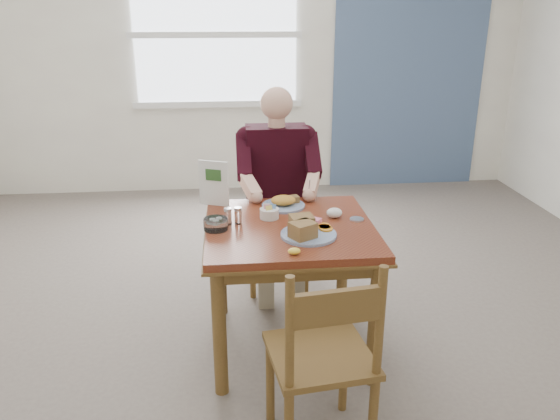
{
  "coord_description": "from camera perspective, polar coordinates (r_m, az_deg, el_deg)",
  "views": [
    {
      "loc": [
        -0.32,
        -2.71,
        1.85
      ],
      "look_at": [
        -0.05,
        0.0,
        0.84
      ],
      "focal_mm": 35.0,
      "sensor_mm": 36.0,
      "label": 1
    }
  ],
  "objects": [
    {
      "name": "near_plate",
      "position": [
        2.79,
        2.71,
        -2.05
      ],
      "size": [
        0.37,
        0.37,
        0.1
      ],
      "color": "white",
      "rests_on": "table"
    },
    {
      "name": "caddy",
      "position": [
        3.03,
        -1.13,
        -0.34
      ],
      "size": [
        0.13,
        0.13,
        0.08
      ],
      "color": "white",
      "rests_on": "table"
    },
    {
      "name": "window",
      "position": [
        5.68,
        -6.76,
        17.73
      ],
      "size": [
        1.72,
        0.04,
        1.42
      ],
      "color": "white",
      "rests_on": "wall_back"
    },
    {
      "name": "accent_panel",
      "position": [
        6.02,
        13.48,
        15.56
      ],
      "size": [
        1.6,
        0.02,
        2.8
      ],
      "primitive_type": "cube",
      "color": "#496187",
      "rests_on": "ground"
    },
    {
      "name": "shakers",
      "position": [
        2.95,
        -4.93,
        -0.6
      ],
      "size": [
        0.1,
        0.05,
        0.09
      ],
      "color": "white",
      "rests_on": "table"
    },
    {
      "name": "creamer",
      "position": [
        2.89,
        -6.73,
        -1.44
      ],
      "size": [
        0.14,
        0.14,
        0.06
      ],
      "color": "white",
      "rests_on": "table"
    },
    {
      "name": "far_plate",
      "position": [
        3.2,
        0.42,
        0.79
      ],
      "size": [
        0.31,
        0.31,
        0.07
      ],
      "color": "white",
      "rests_on": "table"
    },
    {
      "name": "table",
      "position": [
        2.98,
        1.01,
        -3.57
      ],
      "size": [
        0.92,
        0.92,
        0.75
      ],
      "color": "brown",
      "rests_on": "ground"
    },
    {
      "name": "metal_dish",
      "position": [
        3.04,
        8.03,
        -0.97
      ],
      "size": [
        0.08,
        0.08,
        0.01
      ],
      "primitive_type": "cylinder",
      "rotation": [
        0.0,
        0.0,
        -0.04
      ],
      "color": "silver",
      "rests_on": "table"
    },
    {
      "name": "lemon_wedge",
      "position": [
        2.59,
        1.5,
        -4.32
      ],
      "size": [
        0.07,
        0.05,
        0.03
      ],
      "primitive_type": "ellipsoid",
      "rotation": [
        0.0,
        0.0,
        -0.12
      ],
      "color": "yellow",
      "rests_on": "table"
    },
    {
      "name": "chair_near",
      "position": [
        2.36,
        4.56,
        -15.23
      ],
      "size": [
        0.47,
        0.47,
        0.95
      ],
      "color": "brown",
      "rests_on": "ground"
    },
    {
      "name": "napkin",
      "position": [
        3.05,
        5.7,
        -0.29
      ],
      "size": [
        0.11,
        0.1,
        0.06
      ],
      "primitive_type": "ellipsoid",
      "rotation": [
        0.0,
        0.0,
        -0.36
      ],
      "color": "white",
      "rests_on": "table"
    },
    {
      "name": "chair_far",
      "position": [
        3.78,
        -0.39,
        -0.9
      ],
      "size": [
        0.42,
        0.42,
        0.95
      ],
      "color": "brown",
      "rests_on": "ground"
    },
    {
      "name": "menu",
      "position": [
        3.22,
        -6.93,
        2.81
      ],
      "size": [
        0.17,
        0.08,
        0.27
      ],
      "color": "white",
      "rests_on": "table"
    },
    {
      "name": "floor",
      "position": [
        3.3,
        0.94,
        -13.77
      ],
      "size": [
        6.0,
        6.0,
        0.0
      ],
      "primitive_type": "plane",
      "color": "#60554E",
      "rests_on": "ground"
    },
    {
      "name": "diner",
      "position": [
        3.58,
        -0.27,
        3.53
      ],
      "size": [
        0.53,
        0.56,
        1.39
      ],
      "color": "gray",
      "rests_on": "chair_far"
    },
    {
      "name": "wall_back",
      "position": [
        5.74,
        -2.52,
        15.86
      ],
      "size": [
        5.5,
        0.0,
        5.5
      ],
      "primitive_type": "plane",
      "rotation": [
        1.57,
        0.0,
        0.0
      ],
      "color": "white",
      "rests_on": "ground"
    }
  ]
}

